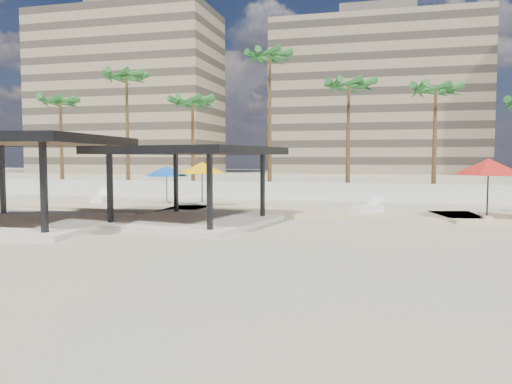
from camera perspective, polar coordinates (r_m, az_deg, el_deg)
ground at (r=19.76m, az=-2.15°, el=-4.65°), size 200.00×200.00×0.00m
promenade at (r=26.79m, az=6.66°, el=-2.26°), size 44.45×7.97×0.24m
boundary_wall at (r=35.25m, az=5.27°, el=0.13°), size 56.00×0.30×1.20m
building_west at (r=99.67m, az=-14.51°, el=10.96°), size 34.00×16.00×32.40m
building_mid at (r=97.39m, az=13.61°, el=10.55°), size 38.00×16.00×30.40m
pavilion_central at (r=22.45m, az=-7.52°, el=1.60°), size 7.90×7.90×3.43m
pavilion_west at (r=23.51m, az=-25.39°, el=2.01°), size 8.42×8.42×3.88m
umbrella_b at (r=29.83m, az=-6.20°, el=2.76°), size 3.53×3.53×2.51m
umbrella_c at (r=24.96m, az=25.03°, el=2.62°), size 4.00×4.00×2.74m
umbrella_f at (r=30.72m, az=-10.19°, el=2.35°), size 3.31×3.31×2.26m
lounger_a at (r=32.97m, az=-17.24°, el=-0.70°), size 1.17×2.21×0.80m
lounger_b at (r=25.89m, az=12.64°, el=-1.84°), size 1.79×2.19×0.82m
palm_a at (r=45.78m, az=-21.46°, el=9.27°), size 3.00×3.00×8.51m
palm_b at (r=43.15m, az=-14.58°, el=12.14°), size 3.00×3.00×10.41m
palm_c at (r=39.81m, az=-7.26°, el=9.78°), size 3.00×3.00×8.10m
palm_d at (r=39.25m, az=1.59°, el=14.58°), size 3.00×3.00×11.49m
palm_e at (r=37.54m, az=10.56°, el=11.46°), size 3.00×3.00×9.04m
palm_f at (r=37.75m, az=19.85°, el=10.55°), size 3.00×3.00×8.55m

